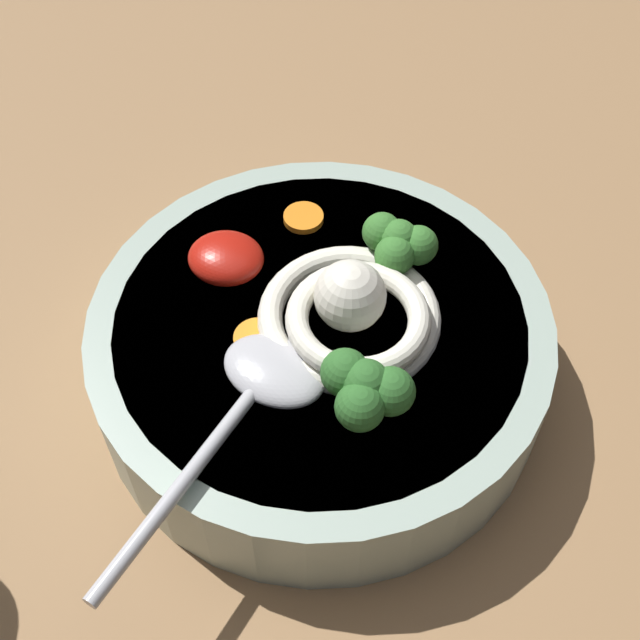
# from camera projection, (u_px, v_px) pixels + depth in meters

# --- Properties ---
(table_slab) EXTENTS (1.25, 1.25, 0.04)m
(table_slab) POSITION_uv_depth(u_px,v_px,m) (261.00, 393.00, 0.55)
(table_slab) COLOR #936D47
(table_slab) RESTS_ON ground
(soup_bowl) EXTENTS (0.27, 0.27, 0.06)m
(soup_bowl) POSITION_uv_depth(u_px,v_px,m) (320.00, 350.00, 0.51)
(soup_bowl) COLOR #9EB2A3
(soup_bowl) RESTS_ON table_slab
(noodle_pile) EXTENTS (0.12, 0.11, 0.05)m
(noodle_pile) POSITION_uv_depth(u_px,v_px,m) (352.00, 311.00, 0.48)
(noodle_pile) COLOR silver
(noodle_pile) RESTS_ON soup_bowl
(soup_spoon) EXTENTS (0.08, 0.17, 0.02)m
(soup_spoon) POSITION_uv_depth(u_px,v_px,m) (261.00, 389.00, 0.45)
(soup_spoon) COLOR #B7B7BC
(soup_spoon) RESTS_ON soup_bowl
(chili_sauce_dollop) EXTENTS (0.05, 0.04, 0.02)m
(chili_sauce_dollop) POSITION_uv_depth(u_px,v_px,m) (226.00, 258.00, 0.51)
(chili_sauce_dollop) COLOR #B2190F
(chili_sauce_dollop) RESTS_ON soup_bowl
(broccoli_floret_front) EXTENTS (0.05, 0.04, 0.04)m
(broccoli_floret_front) POSITION_uv_depth(u_px,v_px,m) (398.00, 244.00, 0.50)
(broccoli_floret_front) COLOR #7A9E60
(broccoli_floret_front) RESTS_ON soup_bowl
(broccoli_floret_center) EXTENTS (0.05, 0.04, 0.04)m
(broccoli_floret_center) POSITION_uv_depth(u_px,v_px,m) (365.00, 389.00, 0.43)
(broccoli_floret_center) COLOR #7A9E60
(broccoli_floret_center) RESTS_ON soup_bowl
(carrot_slice_left) EXTENTS (0.03, 0.03, 0.00)m
(carrot_slice_left) POSITION_uv_depth(u_px,v_px,m) (303.00, 218.00, 0.54)
(carrot_slice_left) COLOR orange
(carrot_slice_left) RESTS_ON soup_bowl
(carrot_slice_far) EXTENTS (0.03, 0.03, 0.00)m
(carrot_slice_far) POSITION_uv_depth(u_px,v_px,m) (258.00, 339.00, 0.48)
(carrot_slice_far) COLOR orange
(carrot_slice_far) RESTS_ON soup_bowl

